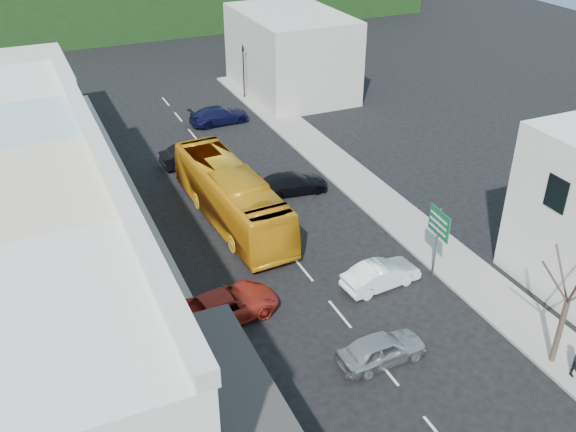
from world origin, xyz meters
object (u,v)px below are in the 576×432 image
object	(u,v)px
car_silver	(381,349)
traffic_signal	(244,72)
direction_sign	(436,244)
bus	(231,197)
car_red	(225,306)
street_tree	(567,302)
car_white	(381,274)
pedestrian_left	(163,346)

from	to	relation	value
car_silver	traffic_signal	size ratio (longest dim) A/B	0.93
car_silver	direction_sign	size ratio (longest dim) A/B	1.11
car_silver	bus	bearing A→B (deg)	5.26
car_red	street_tree	world-z (taller)	street_tree
bus	traffic_signal	xyz separation A→B (m)	(8.19, 19.58, 0.81)
car_red	street_tree	size ratio (longest dim) A/B	0.71
bus	car_white	xyz separation A→B (m)	(4.58, -9.19, -0.85)
bus	car_red	world-z (taller)	bus
bus	car_silver	distance (m)	14.02
bus	pedestrian_left	world-z (taller)	bus
car_red	traffic_signal	size ratio (longest dim) A/B	0.98
bus	car_silver	size ratio (longest dim) A/B	2.64
pedestrian_left	car_red	bearing A→B (deg)	-63.91
car_silver	traffic_signal	xyz separation A→B (m)	(6.44, 33.46, 1.66)
bus	street_tree	world-z (taller)	street_tree
car_white	direction_sign	distance (m)	3.19
bus	car_red	size ratio (longest dim) A/B	2.52
pedestrian_left	direction_sign	size ratio (longest dim) A/B	0.43
bus	street_tree	distance (m)	18.99
car_white	traffic_signal	world-z (taller)	traffic_signal
traffic_signal	street_tree	bearing A→B (deg)	75.09
pedestrian_left	direction_sign	world-z (taller)	direction_sign
car_white	street_tree	size ratio (longest dim) A/B	0.68
traffic_signal	car_red	bearing A→B (deg)	52.40
car_silver	car_red	xyz separation A→B (m)	(-5.08, 5.49, 0.00)
direction_sign	traffic_signal	distance (m)	29.14
direction_sign	car_red	bearing A→B (deg)	178.02
car_red	car_white	bearing A→B (deg)	-103.60
direction_sign	car_white	bearing A→B (deg)	176.90
car_white	traffic_signal	size ratio (longest dim) A/B	0.93
car_white	direction_sign	bearing A→B (deg)	-102.74
traffic_signal	direction_sign	bearing A→B (deg)	73.37
bus	car_silver	world-z (taller)	bus
car_silver	car_red	size ratio (longest dim) A/B	0.96
traffic_signal	car_silver	bearing A→B (deg)	63.88
car_red	direction_sign	bearing A→B (deg)	-104.01
car_silver	pedestrian_left	xyz separation A→B (m)	(-8.49, 3.61, 0.30)
direction_sign	street_tree	distance (m)	7.56
pedestrian_left	direction_sign	bearing A→B (deg)	-89.83
pedestrian_left	traffic_signal	world-z (taller)	traffic_signal
street_tree	traffic_signal	world-z (taller)	street_tree
car_silver	street_tree	bearing A→B (deg)	-116.72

